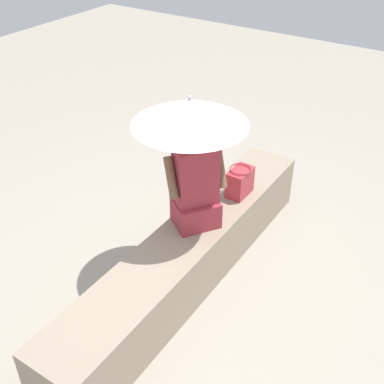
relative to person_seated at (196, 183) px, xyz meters
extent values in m
plane|color=#9E9384|center=(0.15, 0.02, -0.88)|extent=(14.00, 14.00, 0.00)
cube|color=gray|center=(0.15, 0.02, -0.64)|extent=(3.06, 0.48, 0.50)
cube|color=#992D38|center=(0.00, 0.00, -0.28)|extent=(0.44, 0.42, 0.22)
cube|color=#992D38|center=(0.00, 0.00, 0.07)|extent=(0.38, 0.35, 0.48)
sphere|color=brown|center=(0.00, 0.00, 0.41)|extent=(0.20, 0.20, 0.20)
cylinder|color=brown|center=(-0.16, 0.11, 0.10)|extent=(0.17, 0.20, 0.32)
cylinder|color=brown|center=(0.16, -0.11, 0.10)|extent=(0.17, 0.20, 0.32)
cylinder|color=#B7B7BC|center=(0.00, -0.05, 0.14)|extent=(0.02, 0.02, 1.06)
cone|color=silver|center=(0.00, -0.05, 0.58)|extent=(0.86, 0.86, 0.19)
sphere|color=#B7B7BC|center=(0.00, -0.05, 0.69)|extent=(0.03, 0.03, 0.03)
cube|color=#B2333D|center=(-0.57, 0.09, -0.27)|extent=(0.26, 0.15, 0.24)
torus|color=#B2333D|center=(-0.57, 0.09, -0.13)|extent=(0.19, 0.19, 0.01)
camera|label=1|loc=(2.65, 1.71, 2.04)|focal=45.85mm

